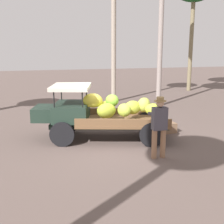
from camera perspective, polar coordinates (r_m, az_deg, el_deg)
The scene contains 4 objects.
ground_plane at distance 9.97m, azimuth -0.89°, elevation -5.59°, with size 60.00×60.00×0.00m, color brown.
truck at distance 10.03m, azimuth -3.17°, elevation -0.26°, with size 4.66×2.68×1.83m.
farmer at distance 8.39m, azimuth 8.96°, elevation -2.21°, with size 0.53×0.46×1.74m.
wooden_crate at distance 11.11m, azimuth 10.70°, elevation -2.94°, with size 0.50×0.38×0.36m, color #836148.
Camera 1 is at (2.27, 9.20, 3.11)m, focal length 48.15 mm.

